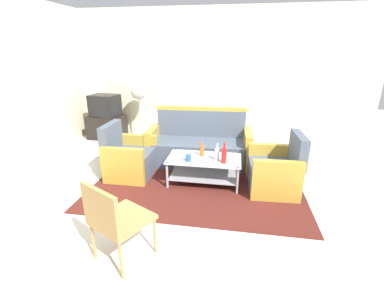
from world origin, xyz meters
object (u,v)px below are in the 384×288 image
object	(u,v)px
bottle_orange	(202,150)
wicker_chair	(114,217)
television	(105,105)
pedestal_fan	(139,95)
bottle_clear	(217,154)
couch	(199,146)
bottle_red	(224,155)
cup	(188,158)
coffee_table	(204,167)
armchair_right	(275,172)
tv_stand	(107,127)
armchair_left	(129,159)

from	to	relation	value
bottle_orange	wicker_chair	world-z (taller)	wicker_chair
television	pedestal_fan	xyz separation A→B (m)	(0.80, 0.05, 0.25)
bottle_clear	television	size ratio (longest dim) A/B	0.39
couch	bottle_orange	bearing A→B (deg)	98.93
bottle_red	wicker_chair	world-z (taller)	wicker_chair
couch	cup	world-z (taller)	couch
coffee_table	bottle_orange	world-z (taller)	bottle_orange
armchair_right	television	world-z (taller)	television
tv_stand	wicker_chair	xyz separation A→B (m)	(1.86, -3.60, 0.23)
cup	pedestal_fan	world-z (taller)	pedestal_fan
bottle_red	pedestal_fan	bearing A→B (deg)	134.27
wicker_chair	armchair_right	bearing A→B (deg)	73.59
couch	pedestal_fan	distance (m)	2.00
bottle_red	bottle_clear	distance (m)	0.14
bottle_red	bottle_clear	bearing A→B (deg)	141.05
bottle_clear	pedestal_fan	bearing A→B (deg)	133.93
television	wicker_chair	xyz separation A→B (m)	(1.86, -3.60, -0.27)
tv_stand	pedestal_fan	distance (m)	1.10
armchair_right	wicker_chair	xyz separation A→B (m)	(-1.66, -1.71, 0.21)
bottle_clear	tv_stand	xyz separation A→B (m)	(-2.68, 1.90, -0.25)
wicker_chair	armchair_left	bearing A→B (deg)	136.27
couch	armchair_right	bearing A→B (deg)	144.08
couch	bottle_red	bearing A→B (deg)	115.81
bottle_orange	pedestal_fan	bearing A→B (deg)	132.08
bottle_orange	bottle_red	bearing A→B (deg)	-32.57
television	tv_stand	bearing A→B (deg)	90.00
pedestal_fan	wicker_chair	world-z (taller)	pedestal_fan
armchair_left	wicker_chair	world-z (taller)	armchair_left
bottle_clear	bottle_orange	bearing A→B (deg)	150.55
couch	wicker_chair	bearing A→B (deg)	77.92
coffee_table	tv_stand	size ratio (longest dim) A/B	1.38
pedestal_fan	bottle_clear	bearing A→B (deg)	-46.07
television	pedestal_fan	world-z (taller)	pedestal_fan
bottle_red	bottle_clear	size ratio (longest dim) A/B	1.18
armchair_right	coffee_table	world-z (taller)	armchair_right
bottle_clear	armchair_left	bearing A→B (deg)	175.52
armchair_left	pedestal_fan	bearing A→B (deg)	-166.31
coffee_table	tv_stand	bearing A→B (deg)	143.18
coffee_table	cup	xyz separation A→B (m)	(-0.21, -0.15, 0.19)
bottle_red	wicker_chair	distance (m)	1.87
armchair_right	coffee_table	bearing A→B (deg)	85.31
bottle_red	cup	world-z (taller)	bottle_red
coffee_table	wicker_chair	bearing A→B (deg)	-109.54
cup	pedestal_fan	distance (m)	2.59
bottle_orange	pedestal_fan	distance (m)	2.49
couch	coffee_table	xyz separation A→B (m)	(0.18, -0.78, -0.04)
bottle_clear	wicker_chair	bearing A→B (deg)	-115.54
bottle_orange	cup	size ratio (longest dim) A/B	2.23
coffee_table	bottle_clear	distance (m)	0.31
armchair_left	bottle_clear	size ratio (longest dim) A/B	3.27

